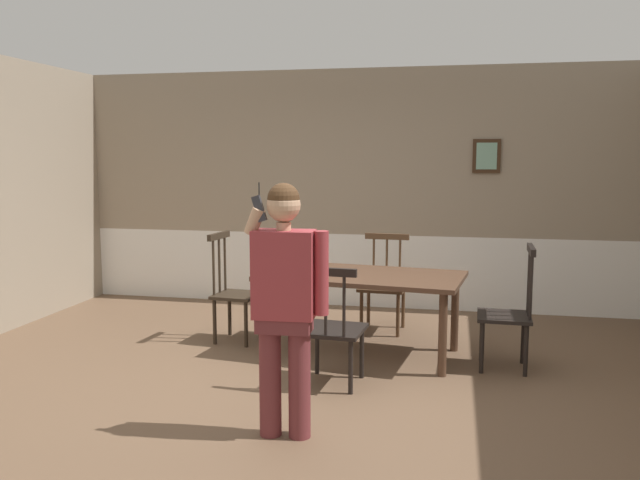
% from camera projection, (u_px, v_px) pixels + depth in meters
% --- Properties ---
extents(ground_plane, '(7.26, 7.26, 0.00)m').
position_uv_depth(ground_plane, '(294.00, 388.00, 5.02)').
color(ground_plane, brown).
extents(room_back_partition, '(6.60, 0.17, 2.76)m').
position_uv_depth(room_back_partition, '(353.00, 194.00, 7.63)').
color(room_back_partition, gray).
rests_on(room_back_partition, ground_plane).
extents(dining_table, '(1.87, 1.15, 0.73)m').
position_uv_depth(dining_table, '(362.00, 283.00, 5.79)').
color(dining_table, '#4C3323').
rests_on(dining_table, ground_plane).
extents(chair_near_window, '(0.49, 0.49, 0.98)m').
position_uv_depth(chair_near_window, '(384.00, 284.00, 6.62)').
color(chair_near_window, '#513823').
rests_on(chair_near_window, ground_plane).
extents(chair_by_doorway, '(0.44, 0.44, 1.05)m').
position_uv_depth(chair_by_doorway, '(233.00, 291.00, 6.23)').
color(chair_by_doorway, '#2D2319').
rests_on(chair_by_doorway, ground_plane).
extents(chair_at_table_head, '(0.50, 0.50, 0.96)m').
position_uv_depth(chair_at_table_head, '(332.00, 327.00, 5.01)').
color(chair_at_table_head, black).
rests_on(chair_at_table_head, ground_plane).
extents(chair_opposite_corner, '(0.44, 0.44, 1.04)m').
position_uv_depth(chair_opposite_corner, '(509.00, 312.00, 5.41)').
color(chair_opposite_corner, black).
rests_on(chair_opposite_corner, ground_plane).
extents(person_figure, '(0.54, 0.22, 1.61)m').
position_uv_depth(person_figure, '(285.00, 296.00, 4.04)').
color(person_figure, brown).
rests_on(person_figure, ground_plane).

